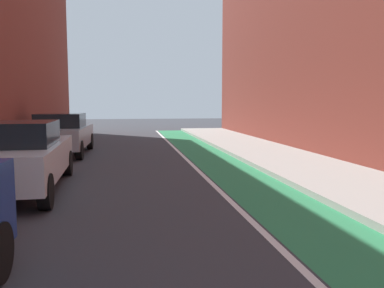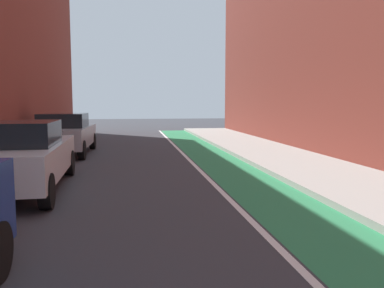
% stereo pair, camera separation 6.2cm
% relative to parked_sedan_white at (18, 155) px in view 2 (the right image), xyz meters
% --- Properties ---
extents(ground_plane, '(80.74, 80.74, 0.00)m').
position_rel_parked_sedan_white_xyz_m(ground_plane, '(2.50, -2.17, -0.79)').
color(ground_plane, '#38383D').
extents(bike_lane_paint, '(1.60, 36.70, 0.00)m').
position_rel_parked_sedan_white_xyz_m(bike_lane_paint, '(5.26, -0.17, -0.79)').
color(bike_lane_paint, '#2D8451').
rests_on(bike_lane_paint, ground).
extents(lane_divider_stripe, '(0.12, 36.70, 0.00)m').
position_rel_parked_sedan_white_xyz_m(lane_divider_stripe, '(4.36, -0.17, -0.79)').
color(lane_divider_stripe, white).
rests_on(lane_divider_stripe, ground).
extents(sidewalk_right, '(2.89, 36.70, 0.14)m').
position_rel_parked_sedan_white_xyz_m(sidewalk_right, '(7.50, -0.17, -0.72)').
color(sidewalk_right, '#A8A59E').
rests_on(sidewalk_right, ground).
extents(parked_sedan_white, '(2.05, 4.62, 1.53)m').
position_rel_parked_sedan_white_xyz_m(parked_sedan_white, '(0.00, 0.00, 0.00)').
color(parked_sedan_white, silver).
rests_on(parked_sedan_white, ground).
extents(parked_sedan_silver, '(1.94, 4.27, 1.53)m').
position_rel_parked_sedan_white_xyz_m(parked_sedan_silver, '(-0.00, 6.22, -0.00)').
color(parked_sedan_silver, '#9EA0A8').
rests_on(parked_sedan_silver, ground).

